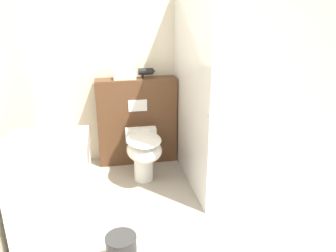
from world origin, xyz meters
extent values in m
cube|color=beige|center=(0.00, 2.12, 1.25)|extent=(8.00, 0.06, 2.50)
cube|color=#51331E|center=(-0.15, 1.94, 0.53)|extent=(0.97, 0.24, 1.06)
cube|color=white|center=(-0.15, 1.81, 0.77)|extent=(0.22, 0.01, 0.14)
cube|color=silver|center=(0.36, 1.37, 1.04)|extent=(0.01, 1.45, 2.07)
sphere|color=#B2B2B7|center=(0.36, 0.67, 0.99)|extent=(0.04, 0.04, 0.04)
cylinder|color=white|center=(-0.14, 1.43, 0.19)|extent=(0.22, 0.22, 0.39)
ellipsoid|color=white|center=(-0.14, 1.33, 0.41)|extent=(0.38, 0.53, 0.22)
ellipsoid|color=white|center=(-0.14, 1.33, 0.53)|extent=(0.37, 0.52, 0.02)
cube|color=white|center=(-0.14, 1.62, 0.47)|extent=(0.35, 0.10, 0.16)
cube|color=white|center=(-0.97, 0.48, 0.39)|extent=(0.61, 0.51, 0.78)
cube|color=white|center=(-0.97, 0.48, 0.86)|extent=(0.62, 0.52, 0.15)
cylinder|color=silver|center=(-0.97, 0.62, 1.01)|extent=(0.02, 0.02, 0.14)
cylinder|color=black|center=(-0.03, 1.94, 1.14)|extent=(0.18, 0.08, 0.08)
cone|color=black|center=(0.08, 1.94, 1.14)|extent=(0.03, 0.07, 0.07)
cylinder|color=black|center=(-0.06, 1.94, 1.10)|extent=(0.03, 0.03, 0.07)
cube|color=beige|center=(-0.28, 1.95, 1.10)|extent=(0.26, 0.18, 0.07)
cylinder|color=#2D2D2D|center=(-0.47, 0.06, 0.31)|extent=(0.23, 0.23, 0.01)
camera|label=1|loc=(-0.52, -1.89, 1.86)|focal=35.00mm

